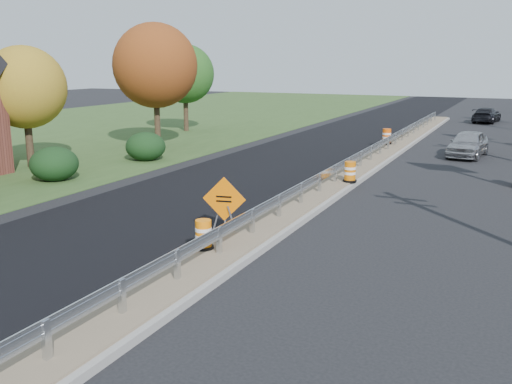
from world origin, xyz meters
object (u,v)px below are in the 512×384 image
at_px(caution_sign, 224,222).
at_px(car_silver, 468,144).
at_px(barrel_median_mid, 350,172).
at_px(barrel_median_near, 203,235).
at_px(barrel_median_far, 387,137).
at_px(car_dark_far, 486,115).

height_order(caution_sign, car_silver, caution_sign).
bearing_deg(barrel_median_mid, caution_sign, -99.91).
height_order(caution_sign, barrel_median_near, caution_sign).
height_order(barrel_median_far, car_dark_far, car_dark_far).
bearing_deg(car_dark_far, barrel_median_mid, 90.18).
distance_m(caution_sign, car_dark_far, 38.62).
bearing_deg(barrel_median_near, car_dark_far, 83.64).
height_order(barrel_median_near, barrel_median_mid, barrel_median_mid).
height_order(caution_sign, barrel_median_far, caution_sign).
bearing_deg(barrel_median_near, car_silver, 76.87).
distance_m(barrel_median_mid, barrel_median_far, 11.79).
relative_size(barrel_median_near, car_dark_far, 0.18).
xyz_separation_m(barrel_median_mid, car_dark_far, (3.37, 30.01, 0.01)).
bearing_deg(caution_sign, barrel_median_mid, 67.97).
relative_size(barrel_median_near, car_silver, 0.19).
bearing_deg(barrel_median_far, caution_sign, -91.00).
xyz_separation_m(barrel_median_far, car_dark_far, (4.47, 18.28, -0.03)).
distance_m(barrel_median_near, car_silver, 21.01).
bearing_deg(barrel_median_far, car_silver, -16.37).
distance_m(car_silver, car_dark_far, 19.68).
distance_m(barrel_median_near, car_dark_far, 40.39).
relative_size(barrel_median_mid, car_dark_far, 0.19).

